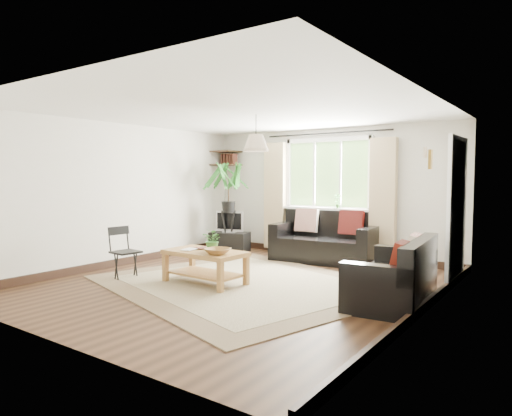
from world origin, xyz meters
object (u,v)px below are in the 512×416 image
Objects in this scene: sofa_back at (325,238)px; coffee_table at (205,267)px; sofa_right at (392,272)px; palm_stand at (229,207)px; tv_stand at (230,242)px; folding_chair at (126,253)px.

sofa_back is 2.58m from coffee_table.
palm_stand reaches higher than sofa_right.
sofa_back is 2.42× the size of tv_stand.
folding_chair is (0.21, -2.69, -0.52)m from palm_stand.
tv_stand is 2.73m from folding_chair.
palm_stand is (-1.39, 2.28, 0.66)m from coffee_table.
coffee_table is 2.75m from palm_stand.
sofa_back is 1.01× the size of palm_stand.
folding_chair is at bearing -126.65° from sofa_back.
coffee_table is (-2.45, -0.59, -0.13)m from sofa_right.
sofa_back is at bearing 76.51° from coffee_table.
folding_chair is (-3.64, -1.01, 0.01)m from sofa_right.
sofa_right is 4.23m from palm_stand.
coffee_table is 0.64× the size of palm_stand.
sofa_back is at bearing -25.60° from folding_chair.
sofa_right reaches higher than tv_stand.
coffee_table is at bearing -74.21° from tv_stand.
folding_chair is at bearing -85.63° from palm_stand.
tv_stand is (-3.84, 1.71, -0.17)m from sofa_right.
sofa_back is 2.36× the size of folding_chair.
coffee_table is at bearing -81.47° from sofa_right.
tv_stand is 0.70m from palm_stand.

